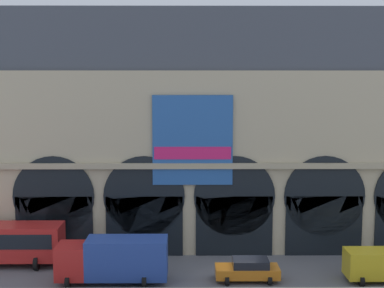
% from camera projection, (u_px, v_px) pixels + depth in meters
% --- Properties ---
extents(ground_plane, '(200.00, 200.00, 0.00)m').
position_uv_depth(ground_plane, '(240.00, 278.00, 37.82)').
color(ground_plane, slate).
extents(station_building, '(43.80, 5.24, 19.44)m').
position_uv_depth(station_building, '(233.00, 134.00, 44.07)').
color(station_building, '#BCAD8C').
rests_on(station_building, ground).
extents(box_truck_midwest, '(7.50, 2.91, 3.12)m').
position_uv_depth(box_truck_midwest, '(114.00, 259.00, 36.74)').
color(box_truck_midwest, red).
rests_on(box_truck_midwest, ground).
extents(car_center, '(4.40, 2.22, 1.55)m').
position_uv_depth(car_center, '(248.00, 269.00, 37.25)').
color(car_center, orange).
rests_on(car_center, ground).
extents(van_mideast, '(5.20, 2.48, 2.20)m').
position_uv_depth(van_mideast, '(384.00, 264.00, 37.08)').
color(van_mideast, gold).
rests_on(van_mideast, ground).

